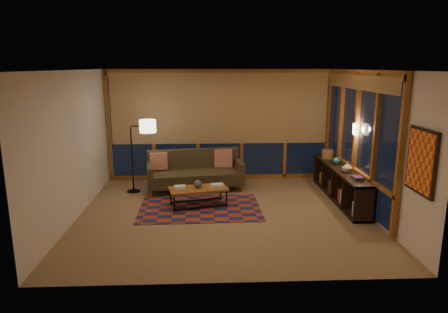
{
  "coord_description": "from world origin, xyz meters",
  "views": [
    {
      "loc": [
        -0.32,
        -7.22,
        2.77
      ],
      "look_at": [
        0.01,
        0.44,
        1.03
      ],
      "focal_mm": 32.0,
      "sensor_mm": 36.0,
      "label": 1
    }
  ],
  "objects_px": {
    "bookshelf": "(340,184)",
    "floor_lamp": "(132,156)",
    "coffee_table": "(198,197)",
    "sofa": "(195,171)"
  },
  "relations": [
    {
      "from": "bookshelf",
      "to": "coffee_table",
      "type": "bearing_deg",
      "value": -174.15
    },
    {
      "from": "coffee_table",
      "to": "floor_lamp",
      "type": "distance_m",
      "value": 1.9
    },
    {
      "from": "bookshelf",
      "to": "floor_lamp",
      "type": "bearing_deg",
      "value": 170.94
    },
    {
      "from": "coffee_table",
      "to": "floor_lamp",
      "type": "bearing_deg",
      "value": 132.08
    },
    {
      "from": "sofa",
      "to": "floor_lamp",
      "type": "xyz_separation_m",
      "value": [
        -1.39,
        -0.09,
        0.38
      ]
    },
    {
      "from": "sofa",
      "to": "bookshelf",
      "type": "relative_size",
      "value": 0.78
    },
    {
      "from": "coffee_table",
      "to": "floor_lamp",
      "type": "relative_size",
      "value": 0.7
    },
    {
      "from": "bookshelf",
      "to": "sofa",
      "type": "bearing_deg",
      "value": 165.4
    },
    {
      "from": "coffee_table",
      "to": "bookshelf",
      "type": "xyz_separation_m",
      "value": [
        2.99,
        0.31,
        0.15
      ]
    },
    {
      "from": "floor_lamp",
      "to": "sofa",
      "type": "bearing_deg",
      "value": 5.91
    }
  ]
}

